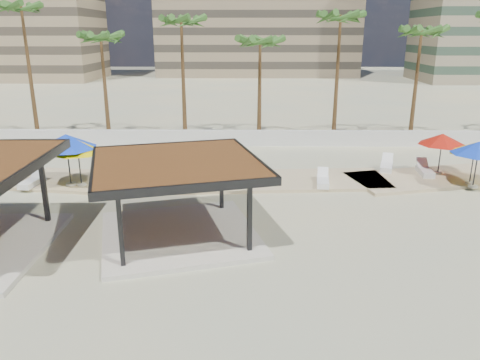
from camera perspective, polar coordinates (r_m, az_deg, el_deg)
The scene contains 19 objects.
ground at distance 20.28m, azimuth -4.95°, elevation -6.35°, with size 200.00×200.00×0.00m, color #CEBC88.
promenade at distance 27.35m, azimuth 0.78°, elevation 0.26°, with size 44.45×7.97×0.24m.
boundary_wall at distance 35.33m, azimuth -2.46°, elevation 5.14°, with size 56.00×0.30×1.20m, color silver.
pavilion_central at distance 19.25m, azimuth -7.60°, elevation -1.43°, with size 8.10×8.10×3.32m.
umbrella_b at distance 26.52m, azimuth -19.21°, elevation 3.91°, with size 3.12×3.12×2.56m.
umbrella_c at distance 29.70m, azimuth 23.43°, elevation 4.57°, with size 3.02×3.02×2.41m.
umbrella_d at distance 27.80m, azimuth 27.10°, elevation 3.50°, with size 3.54×3.54×2.53m.
umbrella_e at distance 28.43m, azimuth 26.71°, elevation 3.48°, with size 2.72×2.72×2.34m.
umbrella_f at distance 26.67m, azimuth -20.42°, elevation 4.41°, with size 3.71×3.71×2.85m.
lounger_a at distance 28.11m, azimuth -23.99°, elevation -0.19°, with size 0.86×2.01×0.74m.
lounger_b at distance 26.19m, azimuth 10.07°, elevation -0.13°, with size 0.87×1.99×0.73m.
lounger_c at distance 29.76m, azimuth 21.59°, elevation 1.05°, with size 0.82×2.07×0.77m.
lounger_d at distance 30.03m, azimuth 17.43°, elevation 1.64°, with size 1.30×2.20×0.79m.
palm_b at distance 40.87m, azimuth -25.05°, elevation 17.92°, with size 3.00×3.00×10.81m.
palm_c at distance 38.17m, azimuth -16.58°, elevation 15.86°, with size 3.00×3.00×8.64m.
palm_d at distance 37.68m, azimuth -7.17°, elevation 18.12°, with size 3.00×3.00×9.84m.
palm_e at distance 36.87m, azimuth 2.47°, elevation 16.04°, with size 3.00×3.00×8.33m.
palm_f at distance 37.70m, azimuth 12.14°, elevation 18.25°, with size 3.00×3.00×10.10m.
palm_g at distance 38.88m, azimuth 21.22°, elevation 16.02°, with size 3.00×3.00×9.06m.
Camera 1 is at (2.01, -18.44, 8.21)m, focal length 35.00 mm.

